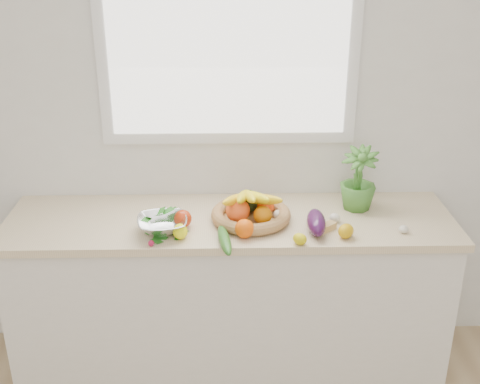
{
  "coord_description": "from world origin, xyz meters",
  "views": [
    {
      "loc": [
        -0.01,
        -0.75,
        2.23
      ],
      "look_at": [
        0.05,
        1.93,
        1.05
      ],
      "focal_mm": 45.0,
      "sensor_mm": 36.0,
      "label": 1
    }
  ],
  "objects_px": {
    "eggplant": "(316,222)",
    "fruit_basket": "(250,211)",
    "apple": "(183,219)",
    "colander_with_spinach": "(162,221)",
    "potted_herb": "(358,179)",
    "cucumber": "(225,240)"
  },
  "relations": [
    {
      "from": "apple",
      "to": "fruit_basket",
      "type": "distance_m",
      "value": 0.33
    },
    {
      "from": "eggplant",
      "to": "cucumber",
      "type": "bearing_deg",
      "value": -163.78
    },
    {
      "from": "cucumber",
      "to": "colander_with_spinach",
      "type": "relative_size",
      "value": 1.05
    },
    {
      "from": "cucumber",
      "to": "colander_with_spinach",
      "type": "distance_m",
      "value": 0.32
    },
    {
      "from": "fruit_basket",
      "to": "potted_herb",
      "type": "bearing_deg",
      "value": 13.68
    },
    {
      "from": "eggplant",
      "to": "fruit_basket",
      "type": "distance_m",
      "value": 0.33
    },
    {
      "from": "apple",
      "to": "fruit_basket",
      "type": "height_order",
      "value": "fruit_basket"
    },
    {
      "from": "cucumber",
      "to": "colander_with_spinach",
      "type": "bearing_deg",
      "value": 156.59
    },
    {
      "from": "colander_with_spinach",
      "to": "cucumber",
      "type": "bearing_deg",
      "value": -23.41
    },
    {
      "from": "eggplant",
      "to": "colander_with_spinach",
      "type": "relative_size",
      "value": 0.88
    },
    {
      "from": "cucumber",
      "to": "fruit_basket",
      "type": "bearing_deg",
      "value": 62.85
    },
    {
      "from": "cucumber",
      "to": "apple",
      "type": "bearing_deg",
      "value": 136.91
    },
    {
      "from": "eggplant",
      "to": "potted_herb",
      "type": "bearing_deg",
      "value": 46.23
    },
    {
      "from": "fruit_basket",
      "to": "apple",
      "type": "bearing_deg",
      "value": -169.9
    },
    {
      "from": "eggplant",
      "to": "fruit_basket",
      "type": "bearing_deg",
      "value": 158.7
    },
    {
      "from": "potted_herb",
      "to": "fruit_basket",
      "type": "bearing_deg",
      "value": -166.32
    },
    {
      "from": "fruit_basket",
      "to": "colander_with_spinach",
      "type": "distance_m",
      "value": 0.44
    },
    {
      "from": "fruit_basket",
      "to": "eggplant",
      "type": "bearing_deg",
      "value": -21.3
    },
    {
      "from": "apple",
      "to": "colander_with_spinach",
      "type": "height_order",
      "value": "colander_with_spinach"
    },
    {
      "from": "eggplant",
      "to": "colander_with_spinach",
      "type": "height_order",
      "value": "colander_with_spinach"
    },
    {
      "from": "eggplant",
      "to": "colander_with_spinach",
      "type": "xyz_separation_m",
      "value": [
        -0.73,
        0.0,
        0.02
      ]
    },
    {
      "from": "apple",
      "to": "fruit_basket",
      "type": "xyz_separation_m",
      "value": [
        0.33,
        0.06,
        0.01
      ]
    }
  ]
}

